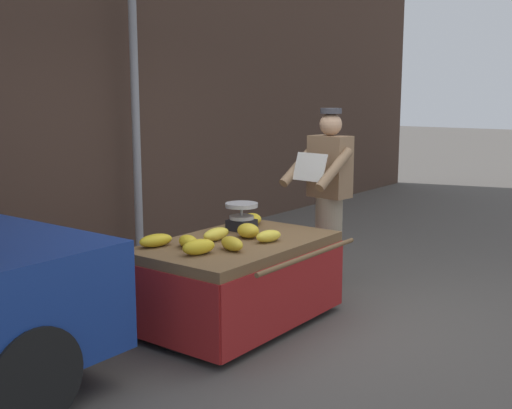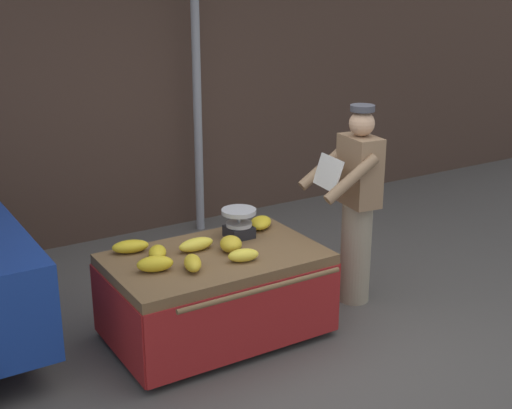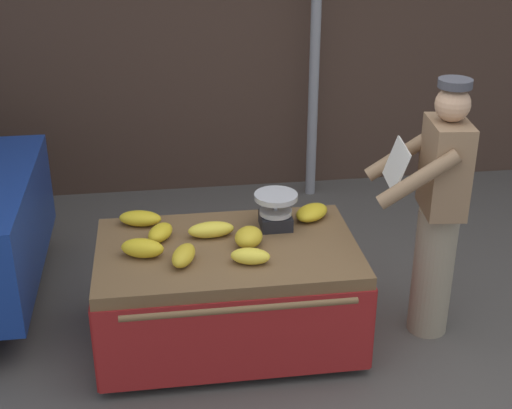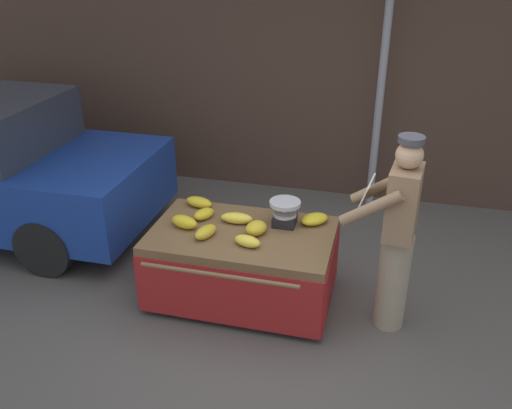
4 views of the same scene
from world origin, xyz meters
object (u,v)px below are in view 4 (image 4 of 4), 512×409
Objects in this scene: street_pole at (382,76)px; banana_bunch_6 at (204,214)px; banana_cart at (242,250)px; banana_bunch_5 at (237,218)px; vendor_person at (397,235)px; banana_bunch_0 at (247,241)px; banana_bunch_3 at (256,228)px; banana_bunch_4 at (206,232)px; banana_bunch_1 at (314,219)px; banana_bunch_2 at (199,202)px; weighing_scale at (285,213)px; banana_bunch_7 at (184,222)px.

banana_bunch_6 is (-1.42, -2.09, -0.88)m from street_pole.
banana_cart is at bearing -20.84° from banana_bunch_6.
vendor_person is at bearing -8.19° from banana_bunch_5.
vendor_person is (1.20, 0.17, 0.13)m from banana_bunch_0.
banana_bunch_3 is at bearing 85.04° from banana_bunch_0.
banana_bunch_5 is 1.42m from vendor_person.
banana_bunch_1 is at bearing 28.75° from banana_bunch_4.
banana_bunch_2 is 1.14× the size of banana_bunch_4.
banana_bunch_3 reaches higher than banana_bunch_6.
banana_bunch_3 is (-0.89, -2.25, -0.87)m from street_pole.
vendor_person is (1.31, -0.06, 0.37)m from banana_cart.
banana_bunch_3 is at bearing 21.77° from banana_bunch_4.
banana_bunch_5 is at bearing -117.75° from street_pole.
weighing_scale is (0.34, 0.22, 0.31)m from banana_cart.
banana_bunch_2 reaches higher than banana_bunch_1.
banana_cart is 5.88× the size of banana_bunch_2.
banana_cart is (-1.02, -2.25, -1.12)m from street_pole.
banana_bunch_7 is at bearing -123.70° from street_pole.
banana_bunch_2 is 0.77m from banana_bunch_3.
banana_bunch_3 is at bearing -29.88° from banana_bunch_2.
banana_bunch_0 is 0.64m from banana_bunch_6.
banana_bunch_0 is at bearing -171.97° from vendor_person.
weighing_scale is 1.26× the size of banana_bunch_6.
banana_bunch_4 reaches higher than banana_cart.
banana_bunch_2 is 1.33× the size of banana_bunch_3.
banana_bunch_6 is (0.13, -0.22, -0.00)m from banana_bunch_2.
street_pole is 14.64× the size of banana_bunch_6.
banana_bunch_2 is at bearing 152.78° from banana_bunch_5.
banana_bunch_2 is at bearing 166.89° from vendor_person.
banana_bunch_0 is at bearing -132.16° from banana_bunch_1.
weighing_scale is at bearing 48.12° from banana_bunch_3.
banana_bunch_5 is (-0.68, -0.16, 0.00)m from banana_bunch_1.
banana_cart is 1.37m from vendor_person.
banana_bunch_5 reaches higher than banana_bunch_6.
street_pole is 2.90m from banana_bunch_7.
banana_cart is at bearing 31.68° from banana_bunch_4.
banana_bunch_3 reaches higher than banana_bunch_4.
vendor_person reaches higher than banana_bunch_2.
weighing_scale reaches higher than banana_bunch_6.
street_pole is 2.44m from vendor_person.
banana_bunch_2 is (-1.55, -1.87, -0.88)m from street_pole.
weighing_scale is 1.14× the size of banana_bunch_4.
weighing_scale is 0.31m from banana_bunch_3.
banana_bunch_5 is at bearing 59.21° from banana_bunch_4.
banana_bunch_1 is 0.56m from banana_bunch_3.
banana_bunch_1 is 0.96× the size of banana_bunch_2.
banana_bunch_7 is (-0.24, 0.12, 0.00)m from banana_bunch_4.
banana_bunch_5 is at bearing -27.22° from banana_bunch_2.
street_pole is at bearing 77.73° from banana_bunch_1.
banana_bunch_3 is at bearing -145.78° from banana_bunch_1.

